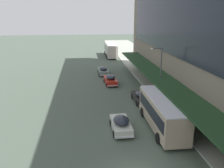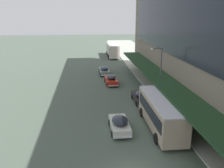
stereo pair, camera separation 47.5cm
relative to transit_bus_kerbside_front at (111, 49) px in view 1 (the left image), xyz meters
name	(u,v)px [view 1 (the left image)]	position (x,y,z in m)	size (l,w,h in m)	color
transit_bus_kerbside_front	(111,49)	(0.00, 0.00, 0.00)	(2.85, 10.77, 3.44)	beige
transit_bus_kerbside_rear	(162,111)	(0.17, -43.39, -0.13)	(2.74, 9.60, 3.19)	tan
sedan_trailing_near	(121,124)	(-4.03, -43.45, -1.21)	(1.94, 4.47, 1.54)	beige
sedan_second_near	(103,70)	(-3.74, -19.67, -1.20)	(1.89, 4.93, 1.54)	slate
sedan_oncoming_rear	(110,80)	(-3.15, -26.61, -1.17)	(1.98, 4.67, 1.62)	#B32619
sedan_second_mid	(141,97)	(-0.08, -35.59, -1.22)	(2.07, 4.58, 1.50)	black
pedestrian_at_kerb	(193,121)	(2.98, -44.49, -0.78)	(0.33, 0.62, 1.86)	black
street_lamp	(159,71)	(2.03, -36.10, 2.33)	(1.50, 0.28, 7.14)	#4C4C51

